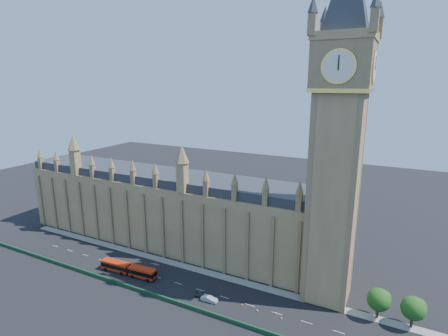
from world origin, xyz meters
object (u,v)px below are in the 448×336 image
at_px(car_grey, 202,295).
at_px(car_white, 211,298).
at_px(car_silver, 209,299).
at_px(red_bus, 128,269).

height_order(car_grey, car_white, car_grey).
height_order(car_grey, car_silver, car_silver).
bearing_deg(car_white, car_grey, 82.47).
distance_m(car_grey, car_silver, 2.90).
bearing_deg(car_white, red_bus, 84.59).
xyz_separation_m(car_silver, car_white, (0.13, 0.80, -0.16)).
distance_m(red_bus, car_grey, 27.67).
distance_m(red_bus, car_white, 30.56).
relative_size(red_bus, car_silver, 4.22).
xyz_separation_m(red_bus, car_white, (30.54, -0.07, -1.17)).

